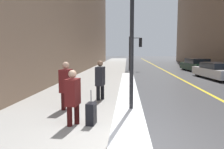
% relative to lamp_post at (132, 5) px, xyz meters
% --- Properties ---
extents(ground_plane, '(160.00, 160.00, 0.00)m').
position_rel_lamp_post_xyz_m(ground_plane, '(-0.33, -2.20, -3.34)').
color(ground_plane, '#38383A').
extents(sidewalk_slab, '(4.00, 80.00, 0.01)m').
position_rel_lamp_post_xyz_m(sidewalk_slab, '(-2.33, 12.80, -3.33)').
color(sidewalk_slab, gray).
rests_on(sidewalk_slab, ground).
extents(road_centre_stripe, '(0.16, 80.00, 0.00)m').
position_rel_lamp_post_xyz_m(road_centre_stripe, '(3.67, 12.80, -3.33)').
color(road_centre_stripe, gold).
rests_on(road_centre_stripe, ground).
extents(snow_bank_curb, '(0.86, 14.45, 0.17)m').
position_rel_lamp_post_xyz_m(snow_bank_curb, '(-0.07, 3.86, -3.25)').
color(snow_bank_curb, white).
rests_on(snow_bank_curb, ground).
extents(lamp_post, '(0.28, 0.28, 5.67)m').
position_rel_lamp_post_xyz_m(lamp_post, '(0.00, 0.00, 0.00)').
color(lamp_post, black).
rests_on(lamp_post, ground).
extents(traffic_light_near, '(1.31, 0.33, 3.42)m').
position_rel_lamp_post_xyz_m(traffic_light_near, '(0.79, 15.43, -0.87)').
color(traffic_light_near, black).
rests_on(traffic_light_near, ground).
extents(pedestrian_trailing, '(0.33, 0.51, 1.49)m').
position_rel_lamp_post_xyz_m(pedestrian_trailing, '(-1.55, -1.20, -2.51)').
color(pedestrian_trailing, '#340C0C').
rests_on(pedestrian_trailing, ground).
extents(pedestrian_nearside, '(0.36, 0.55, 1.62)m').
position_rel_lamp_post_xyz_m(pedestrian_nearside, '(-2.17, 0.36, -2.44)').
color(pedestrian_nearside, '#340C0C').
rests_on(pedestrian_nearside, ground).
extents(pedestrian_with_shoulder_bag, '(0.36, 0.74, 1.60)m').
position_rel_lamp_post_xyz_m(pedestrian_with_shoulder_bag, '(-1.21, 1.88, -2.45)').
color(pedestrian_with_shoulder_bag, black).
rests_on(pedestrian_with_shoulder_bag, ground).
extents(parked_car_white, '(2.31, 4.61, 1.15)m').
position_rel_lamp_post_xyz_m(parked_car_white, '(6.31, 9.27, -2.78)').
color(parked_car_white, silver).
rests_on(parked_car_white, ground).
extents(parked_car_dark_green, '(2.20, 4.54, 1.25)m').
position_rel_lamp_post_xyz_m(parked_car_dark_green, '(6.67, 15.20, -2.75)').
color(parked_car_dark_green, black).
rests_on(parked_car_dark_green, ground).
extents(rolling_suitcase, '(0.26, 0.38, 0.95)m').
position_rel_lamp_post_xyz_m(rolling_suitcase, '(-1.09, -1.12, -3.03)').
color(rolling_suitcase, black).
rests_on(rolling_suitcase, ground).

